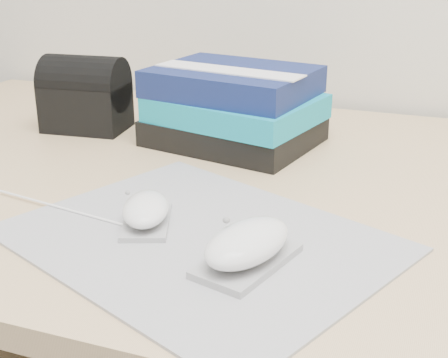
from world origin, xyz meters
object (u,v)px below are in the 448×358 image
(mouse_rear, at_px, (146,211))
(book_stack, at_px, (234,107))
(pouch, at_px, (85,94))
(mouse_front, at_px, (247,246))
(desk, at_px, (318,312))

(mouse_rear, xyz_separation_m, book_stack, (-0.01, 0.33, 0.04))
(mouse_rear, bearing_deg, pouch, 130.78)
(mouse_rear, relative_size, pouch, 0.73)
(book_stack, xyz_separation_m, pouch, (-0.26, -0.01, 0.00))
(mouse_front, bearing_deg, desk, 86.14)
(pouch, bearing_deg, mouse_front, -41.64)
(mouse_rear, height_order, mouse_front, mouse_front)
(desk, bearing_deg, mouse_rear, -121.55)
(book_stack, height_order, pouch, pouch)
(mouse_rear, bearing_deg, desk, 58.45)
(desk, bearing_deg, mouse_front, -93.86)
(desk, relative_size, mouse_front, 12.53)
(mouse_front, xyz_separation_m, pouch, (-0.40, 0.36, 0.04))
(desk, xyz_separation_m, mouse_front, (-0.02, -0.30, 0.26))
(book_stack, bearing_deg, mouse_rear, -88.43)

